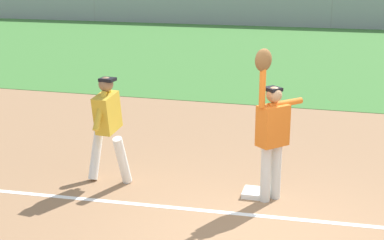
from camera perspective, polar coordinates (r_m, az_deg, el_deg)
The scene contains 9 objects.
ground_plane at distance 7.44m, azimuth 7.02°, elevation -11.64°, with size 77.18×77.18×0.00m, color #936D4C.
outfield_grass at distance 22.37m, azimuth 13.13°, elevation 6.65°, with size 54.70×17.58×0.01m, color #3D7533.
first_base at distance 8.60m, azimuth 6.50°, elevation -7.40°, with size 0.38×0.38×0.08m, color white.
fielder at distance 8.11m, azimuth 8.13°, elevation -0.77°, with size 0.67×0.75×2.28m.
runner at distance 8.85m, azimuth -8.60°, elevation -0.23°, with size 0.73×0.85×1.72m.
baseball at distance 8.02m, azimuth 8.41°, elevation 2.96°, with size 0.07×0.07×0.07m, color white.
outfield_fence at distance 30.99m, azimuth 14.07°, elevation 10.90°, with size 54.78×0.08×2.00m.
parked_car_white at distance 36.39m, azimuth 1.92°, elevation 11.50°, with size 4.51×2.34×1.25m.
parked_car_tan at distance 35.55m, azimuth 12.61°, elevation 11.03°, with size 4.44×2.19×1.25m.
Camera 1 is at (0.89, -6.55, 3.42)m, focal length 52.33 mm.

